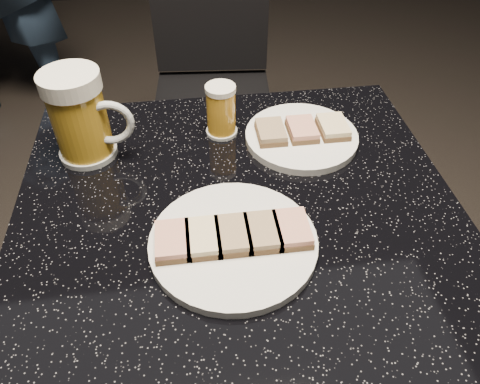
# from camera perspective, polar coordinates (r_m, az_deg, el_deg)

# --- Properties ---
(plate_large) EXTENTS (0.24, 0.24, 0.01)m
(plate_large) POSITION_cam_1_polar(r_m,az_deg,el_deg) (0.68, -0.83, -6.19)
(plate_large) COLOR white
(plate_large) RESTS_ON table
(plate_small) EXTENTS (0.21, 0.21, 0.01)m
(plate_small) POSITION_cam_1_polar(r_m,az_deg,el_deg) (0.87, 7.49, 6.69)
(plate_small) COLOR white
(plate_small) RESTS_ON table
(table) EXTENTS (0.70, 0.70, 0.75)m
(table) POSITION_cam_1_polar(r_m,az_deg,el_deg) (0.91, -0.00, -13.56)
(table) COLOR black
(table) RESTS_ON floor
(beer_mug) EXTENTS (0.14, 0.10, 0.16)m
(beer_mug) POSITION_cam_1_polar(r_m,az_deg,el_deg) (0.83, -18.84, 8.74)
(beer_mug) COLOR silver
(beer_mug) RESTS_ON table
(beer_tumbler) EXTENTS (0.06, 0.06, 0.10)m
(beer_tumbler) POSITION_cam_1_polar(r_m,az_deg,el_deg) (0.86, -2.32, 9.91)
(beer_tumbler) COLOR silver
(beer_tumbler) RESTS_ON table
(chair) EXTENTS (0.40, 0.40, 0.85)m
(chair) POSITION_cam_1_polar(r_m,az_deg,el_deg) (1.56, -3.37, 13.27)
(chair) COLOR black
(chair) RESTS_ON floor
(canapes_on_plate_large) EXTENTS (0.22, 0.07, 0.02)m
(canapes_on_plate_large) POSITION_cam_1_polar(r_m,az_deg,el_deg) (0.66, -0.85, -5.26)
(canapes_on_plate_large) COLOR #4C3521
(canapes_on_plate_large) RESTS_ON plate_large
(canapes_on_plate_small) EXTENTS (0.17, 0.07, 0.02)m
(canapes_on_plate_small) POSITION_cam_1_polar(r_m,az_deg,el_deg) (0.86, 7.59, 7.56)
(canapes_on_plate_small) COLOR #4C3521
(canapes_on_plate_small) RESTS_ON plate_small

